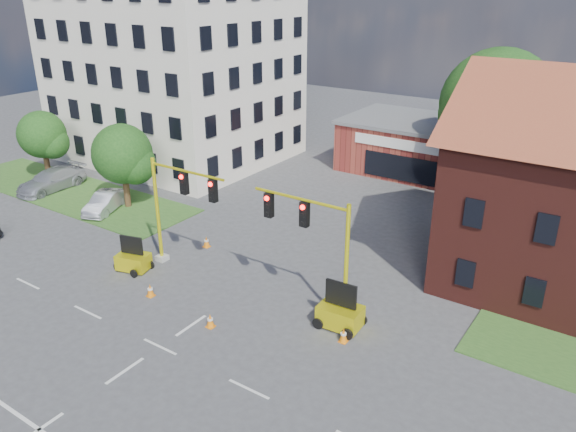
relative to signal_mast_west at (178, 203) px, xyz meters
The scene contains 19 objects.
ground 8.38m from the signal_mast_west, 54.01° to the right, with size 120.00×120.00×0.00m, color #3E3E40.
grass_verge_nw 16.61m from the signal_mast_west, 165.65° to the left, with size 22.00×6.00×0.08m, color #2B521F.
lane_markings 10.73m from the signal_mast_west, 64.17° to the right, with size 60.00×36.00×0.01m, color silver, non-canonical shape.
office_block 23.21m from the signal_mast_west, 134.52° to the left, with size 18.40×15.40×20.60m.
brick_shop 24.44m from the signal_mast_west, 79.71° to the left, with size 12.40×8.40×4.30m.
tree_large 24.04m from the signal_mast_west, 61.88° to the left, with size 8.46×8.06×10.84m.
tree_nw_front 10.49m from the signal_mast_west, 154.11° to the left, with size 4.37×4.16×6.04m.
tree_nw_rear 20.11m from the signal_mast_west, 165.37° to the left, with size 3.93×3.74×5.60m.
signal_mast_west is the anchor object (origin of this frame).
signal_mast_east 8.71m from the signal_mast_west, ahead, with size 5.30×0.60×6.20m.
trailer_west 4.26m from the signal_mast_west, 140.60° to the right, with size 1.98×1.58×1.98m.
trailer_east 10.72m from the signal_mast_west, ahead, with size 2.06×1.43×2.26m.
cone_a 4.86m from the signal_mast_west, 76.02° to the right, with size 0.40×0.40×0.70m.
cone_b 4.57m from the signal_mast_west, 103.50° to the left, with size 0.40×0.40×0.70m.
cone_c 7.24m from the signal_mast_west, 34.40° to the right, with size 0.40×0.40×0.70m.
cone_d 11.56m from the signal_mast_west, ahead, with size 0.40×0.40×0.70m.
pickup_white 16.95m from the signal_mast_west, 24.32° to the left, with size 2.66×5.77×1.60m, color silver.
sedan_silver_front 11.22m from the signal_mast_west, 163.33° to the left, with size 1.46×4.18×1.38m, color #B1B3B9.
sedan_silver_rear 17.85m from the signal_mast_west, 168.18° to the left, with size 2.24×5.52×1.60m, color #B1B3B9.
Camera 1 is at (16.31, -13.96, 15.16)m, focal length 35.00 mm.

